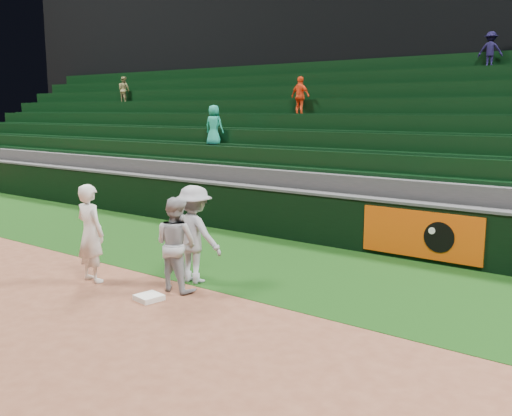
% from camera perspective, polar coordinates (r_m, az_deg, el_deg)
% --- Properties ---
extents(ground, '(70.00, 70.00, 0.00)m').
position_cam_1_polar(ground, '(10.24, -11.07, -8.55)').
color(ground, brown).
rests_on(ground, ground).
extents(foul_grass, '(36.00, 4.20, 0.01)m').
position_cam_1_polar(foul_grass, '(12.34, -0.63, -5.16)').
color(foul_grass, black).
rests_on(foul_grass, ground).
extents(upper_deck, '(40.00, 12.00, 12.00)m').
position_cam_1_polar(upper_deck, '(25.13, 20.76, 15.61)').
color(upper_deck, black).
rests_on(upper_deck, ground).
extents(first_base, '(0.46, 0.46, 0.09)m').
position_cam_1_polar(first_base, '(9.96, -10.65, -8.78)').
color(first_base, white).
rests_on(first_base, ground).
extents(first_baseman, '(0.70, 0.48, 1.85)m').
position_cam_1_polar(first_baseman, '(11.05, -16.22, -2.44)').
color(first_baseman, white).
rests_on(first_baseman, ground).
extents(baserunner, '(0.84, 0.67, 1.69)m').
position_cam_1_polar(baserunner, '(10.20, -8.01, -3.60)').
color(baserunner, '#A6A9B1').
rests_on(baserunner, ground).
extents(base_coach, '(1.19, 0.70, 1.82)m').
position_cam_1_polar(base_coach, '(10.61, -6.20, -2.63)').
color(base_coach, '#A2A4AF').
rests_on(base_coach, foul_grass).
extents(field_wall, '(36.00, 0.45, 1.25)m').
position_cam_1_polar(field_wall, '(13.95, 4.98, -0.80)').
color(field_wall, black).
rests_on(field_wall, ground).
extents(stadium_seating, '(36.00, 5.95, 5.38)m').
position_cam_1_polar(stadium_seating, '(17.11, 11.72, 4.60)').
color(stadium_seating, '#343437').
rests_on(stadium_seating, ground).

